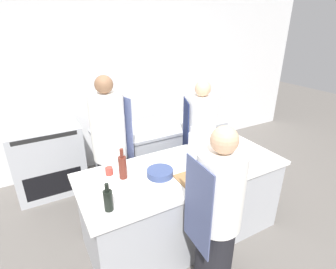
# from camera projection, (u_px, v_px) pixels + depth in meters

# --- Properties ---
(ground_plane) EXTENTS (16.00, 16.00, 0.00)m
(ground_plane) POSITION_uv_depth(u_px,v_px,m) (182.00, 232.00, 3.13)
(ground_plane) COLOR #605B56
(wall_back) EXTENTS (8.00, 0.06, 2.80)m
(wall_back) POSITION_uv_depth(u_px,v_px,m) (115.00, 82.00, 4.28)
(wall_back) COLOR silver
(wall_back) RESTS_ON ground_plane
(prep_counter) EXTENTS (2.21, 0.93, 0.89)m
(prep_counter) POSITION_uv_depth(u_px,v_px,m) (183.00, 202.00, 2.95)
(prep_counter) COLOR #A8AAAF
(prep_counter) RESTS_ON ground_plane
(pass_counter) EXTENTS (1.94, 0.74, 0.89)m
(pass_counter) POSITION_uv_depth(u_px,v_px,m) (161.00, 153.00, 4.04)
(pass_counter) COLOR #A8AAAF
(pass_counter) RESTS_ON ground_plane
(oven_range) EXTENTS (0.92, 0.72, 1.00)m
(oven_range) POSITION_uv_depth(u_px,v_px,m) (49.00, 158.00, 3.77)
(oven_range) COLOR #A8AAAF
(oven_range) RESTS_ON ground_plane
(chef_at_prep_near) EXTENTS (0.41, 0.39, 1.64)m
(chef_at_prep_near) POSITION_uv_depth(u_px,v_px,m) (217.00, 218.00, 2.19)
(chef_at_prep_near) COLOR black
(chef_at_prep_near) RESTS_ON ground_plane
(chef_at_stove) EXTENTS (0.44, 0.42, 1.80)m
(chef_at_stove) POSITION_uv_depth(u_px,v_px,m) (111.00, 152.00, 3.09)
(chef_at_stove) COLOR black
(chef_at_stove) RESTS_ON ground_plane
(chef_at_pass_far) EXTENTS (0.46, 0.45, 1.65)m
(chef_at_pass_far) POSITION_uv_depth(u_px,v_px,m) (200.00, 142.00, 3.54)
(chef_at_pass_far) COLOR black
(chef_at_pass_far) RESTS_ON ground_plane
(bottle_olive_oil) EXTENTS (0.08, 0.08, 0.32)m
(bottle_olive_oil) POSITION_uv_depth(u_px,v_px,m) (123.00, 167.00, 2.55)
(bottle_olive_oil) COLOR #5B2319
(bottle_olive_oil) RESTS_ON prep_counter
(bottle_vinegar) EXTENTS (0.08, 0.08, 0.30)m
(bottle_vinegar) POSITION_uv_depth(u_px,v_px,m) (192.00, 141.00, 3.11)
(bottle_vinegar) COLOR silver
(bottle_vinegar) RESTS_ON prep_counter
(bottle_wine) EXTENTS (0.08, 0.08, 0.25)m
(bottle_wine) POSITION_uv_depth(u_px,v_px,m) (108.00, 200.00, 2.12)
(bottle_wine) COLOR black
(bottle_wine) RESTS_ON prep_counter
(bottle_cooking_oil) EXTENTS (0.07, 0.07, 0.28)m
(bottle_cooking_oil) POSITION_uv_depth(u_px,v_px,m) (220.00, 156.00, 2.77)
(bottle_cooking_oil) COLOR #B2A84C
(bottle_cooking_oil) RESTS_ON prep_counter
(bowl_mixing_large) EXTENTS (0.27, 0.27, 0.07)m
(bowl_mixing_large) POSITION_uv_depth(u_px,v_px,m) (160.00, 173.00, 2.62)
(bowl_mixing_large) COLOR navy
(bowl_mixing_large) RESTS_ON prep_counter
(bowl_prep_small) EXTENTS (0.19, 0.19, 0.09)m
(bowl_prep_small) POSITION_uv_depth(u_px,v_px,m) (173.00, 156.00, 2.91)
(bowl_prep_small) COLOR white
(bowl_prep_small) RESTS_ON prep_counter
(bowl_ceramic_blue) EXTENTS (0.25, 0.25, 0.07)m
(bowl_ceramic_blue) POSITION_uv_depth(u_px,v_px,m) (217.00, 151.00, 3.05)
(bowl_ceramic_blue) COLOR white
(bowl_ceramic_blue) RESTS_ON prep_counter
(cup) EXTENTS (0.08, 0.08, 0.08)m
(cup) POSITION_uv_depth(u_px,v_px,m) (109.00, 171.00, 2.64)
(cup) COLOR #B2382D
(cup) RESTS_ON prep_counter
(cutting_board) EXTENTS (0.41, 0.26, 0.01)m
(cutting_board) POSITION_uv_depth(u_px,v_px,m) (196.00, 177.00, 2.61)
(cutting_board) COLOR olive
(cutting_board) RESTS_ON prep_counter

